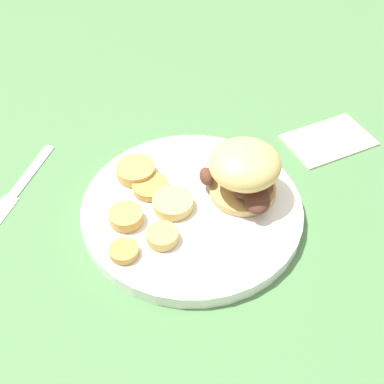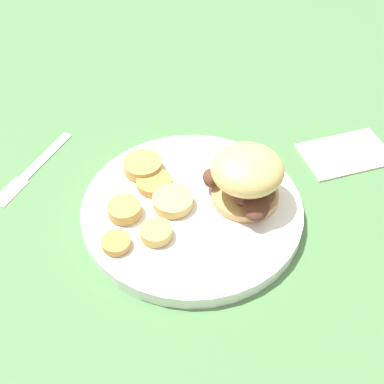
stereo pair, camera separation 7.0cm
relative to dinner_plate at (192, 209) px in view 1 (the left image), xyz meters
The scene contains 11 objects.
ground_plane 0.01m from the dinner_plate, ahead, with size 4.00×4.00×0.00m, color #4C7A47.
dinner_plate is the anchor object (origin of this frame).
sandwich 0.09m from the dinner_plate, 78.34° to the right, with size 0.12×0.11×0.08m.
potato_round_0 0.03m from the dinner_plate, 90.57° to the left, with size 0.06×0.06×0.01m, color #DBB766.
potato_round_1 0.10m from the dinner_plate, 47.78° to the left, with size 0.06×0.06×0.02m, color tan.
potato_round_2 0.07m from the dinner_plate, 142.10° to the left, with size 0.04×0.04×0.01m, color tan.
potato_round_3 0.12m from the dinner_plate, 128.57° to the left, with size 0.04×0.04×0.01m, color #BC8942.
potato_round_4 0.09m from the dinner_plate, 102.10° to the left, with size 0.04×0.04×0.02m, color tan.
potato_round_5 0.07m from the dinner_plate, 56.82° to the left, with size 0.05×0.05×0.01m, color #BC8942.
fork 0.26m from the dinner_plate, 71.11° to the left, with size 0.17×0.09×0.00m.
napkin 0.27m from the dinner_plate, 59.62° to the right, with size 0.13×0.09×0.01m, color beige.
Camera 1 is at (-0.49, 0.05, 0.55)m, focal length 50.00 mm.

